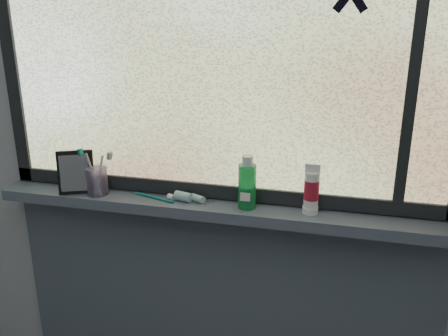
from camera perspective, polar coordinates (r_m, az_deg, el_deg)
The scene contains 13 objects.
wall_back at distance 1.73m, azimuth -0.30°, elevation 3.85°, with size 3.00×0.01×2.50m, color #9EA3A8.
windowsill at distance 1.75m, azimuth -0.89°, elevation -4.72°, with size 1.62×0.14×0.04m, color #464F5D.
sill_apron at distance 2.06m, azimuth -0.38°, elevation -17.16°, with size 1.62×0.02×0.98m, color #464F5D.
window_pane at distance 1.66m, azimuth -0.52°, elevation 13.02°, with size 1.50×0.01×1.00m, color silver.
frame_bottom at distance 1.77m, azimuth -0.50°, elevation -2.63°, with size 1.60×0.03×0.05m, color black.
frame_left at distance 1.99m, azimuth -23.28°, elevation 12.57°, with size 0.05×0.03×1.10m, color black.
frame_mullion at distance 1.61m, azimuth 21.04°, elevation 11.59°, with size 0.04×0.03×1.00m, color black.
vanity_mirror at distance 1.88m, azimuth -16.58°, elevation -0.46°, with size 0.13×0.06×0.16m, color black.
toothpaste_tube at distance 1.76m, azimuth -4.07°, elevation -3.33°, with size 0.19×0.04×0.03m, color silver, non-canonical shape.
toothbrush_cup at distance 1.86m, azimuth -14.30°, elevation -1.45°, with size 0.08×0.08×0.10m, color #A792C1.
toothbrush_lying at distance 1.80m, azimuth -8.01°, elevation -3.27°, with size 0.21×0.02×0.01m, color #0B6A62, non-canonical shape.
mouthwash_bottle at distance 1.68m, azimuth 2.67°, elevation -1.62°, with size 0.06×0.06×0.15m, color green.
cream_tube at distance 1.66m, azimuth 9.98°, elevation -2.20°, with size 0.05×0.05×0.12m, color silver.
Camera 1 is at (0.41, -0.31, 1.71)m, focal length 40.00 mm.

